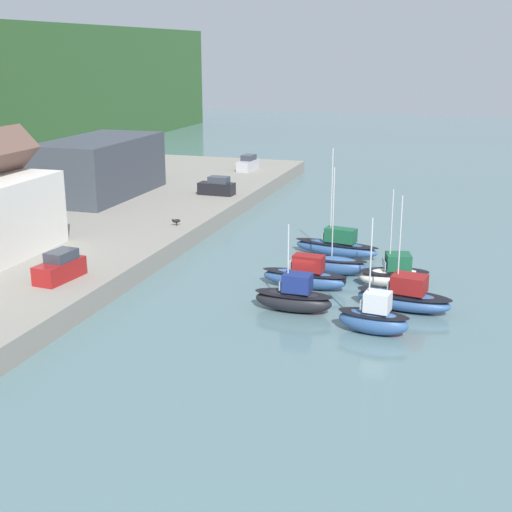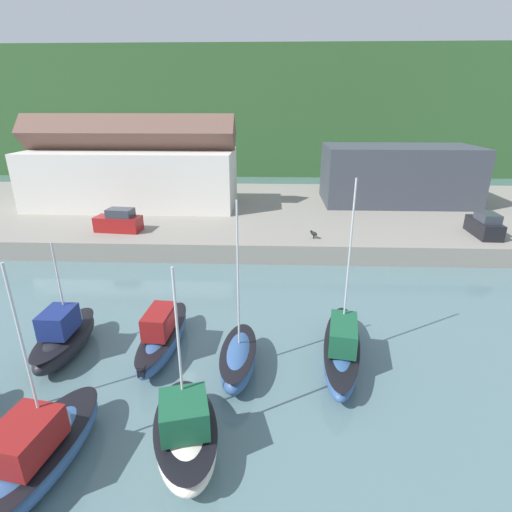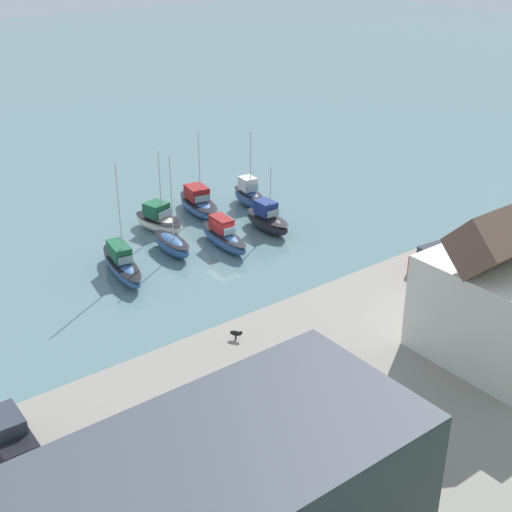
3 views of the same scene
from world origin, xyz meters
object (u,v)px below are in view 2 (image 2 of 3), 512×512
Objects in this scene: moored_boat_5 at (36,454)px; parked_car_2 at (485,226)px; moored_boat_3 at (342,347)px; moored_boat_6 at (186,431)px; dog_on_quay at (314,234)px; moored_boat_1 at (163,336)px; moored_boat_2 at (238,358)px; parked_car_1 at (119,222)px; moored_boat_0 at (65,338)px.

moored_boat_5 reaches higher than parked_car_2.
moored_boat_3 reaches higher than moored_boat_5.
moored_boat_6 is 23.01m from dog_on_quay.
moored_boat_6 is (2.65, -6.70, -0.02)m from moored_boat_1.
moored_boat_2 is 17.70m from dog_on_quay.
moored_boat_3 is at bearing -129.83° from parked_car_2.
moored_boat_2 reaches higher than parked_car_1.
moored_boat_0 is 7.79× the size of dog_on_quay.
moored_boat_5 is at bearing 179.49° from moored_boat_6.
parked_car_2 is at bearing -30.38° from dog_on_quay.
dog_on_quay is (9.67, 15.18, 1.17)m from moored_boat_1.
moored_boat_6 is at bearing -148.54° from parked_car_1.
moored_boat_6 reaches higher than moored_boat_0.
parked_car_1 is (-8.38, 16.66, 1.63)m from moored_boat_1.
dog_on_quay is at bearing 61.36° from moored_boat_1.
moored_boat_3 is 25.10m from parked_car_1.
parked_car_1 is at bearing 100.67° from moored_boat_6.
parked_car_1 is (-12.70, 18.30, 1.81)m from moored_boat_2.
parked_car_1 is 1.03× the size of parked_car_2.
moored_boat_1 is 0.84× the size of moored_boat_5.
moored_boat_0 is at bearing -148.73° from parked_car_2.
parked_car_1 reaches higher than dog_on_quay.
moored_boat_3 is (9.72, -0.65, -0.03)m from moored_boat_1.
moored_boat_1 is 1.61× the size of parked_car_1.
moored_boat_3 reaches higher than parked_car_2.
moored_boat_2 reaches higher than moored_boat_6.
moored_boat_5 is at bearing -139.52° from moored_boat_3.
dog_on_quay is at bearing 71.19° from moored_boat_5.
moored_boat_3 reaches higher than moored_boat_2.
moored_boat_6 is (7.96, -6.23, -0.08)m from moored_boat_0.
parked_car_1 is (-18.10, 17.31, 1.65)m from moored_boat_3.
moored_boat_0 is at bearing -171.09° from moored_boat_1.
moored_boat_3 is 2.24× the size of parked_car_1.
moored_boat_0 is at bearing 175.23° from moored_boat_2.
moored_boat_2 is at bearing -136.79° from parked_car_2.
moored_boat_6 reaches higher than moored_boat_1.
parked_car_1 is at bearing 101.26° from moored_boat_0.
moored_boat_3 is 11.90× the size of dog_on_quay.
moored_boat_5 reaches higher than moored_boat_0.
parked_car_1 reaches higher than moored_boat_1.
parked_car_1 is (-11.03, 23.36, 1.65)m from moored_boat_6.
moored_boat_6 is 9.49× the size of dog_on_quay.
moored_boat_5 is at bearing -136.48° from parked_car_2.
moored_boat_6 is at bearing -129.82° from moored_boat_3.
parked_car_2 is (20.87, 18.34, 1.81)m from moored_boat_2.
moored_boat_2 is 5.33m from moored_boat_6.
dog_on_quay is at bearing 74.57° from moored_boat_2.
moored_boat_2 is 1.15× the size of moored_boat_6.
moored_boat_5 is 5.44m from moored_boat_6.
parked_car_2 is at bearing -83.74° from parked_car_1.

